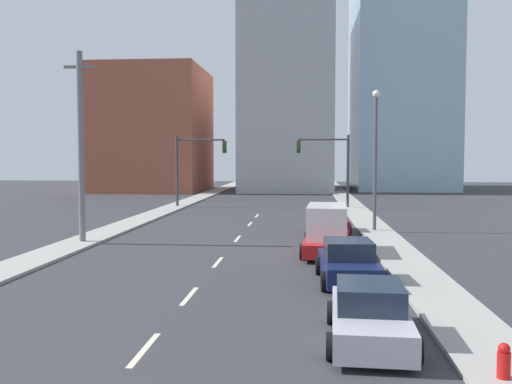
# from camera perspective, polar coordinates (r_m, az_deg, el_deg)

# --- Properties ---
(sidewalk_left) EXTENTS (2.07, 97.87, 0.13)m
(sidewalk_left) POSITION_cam_1_polar(r_m,az_deg,el_deg) (55.66, -7.09, -1.07)
(sidewalk_left) COLOR #9E9B93
(sidewalk_left) RESTS_ON ground
(sidewalk_right) EXTENTS (2.07, 97.87, 0.13)m
(sidewalk_right) POSITION_cam_1_polar(r_m,az_deg,el_deg) (54.58, 9.43, -1.18)
(sidewalk_right) COLOR #9E9B93
(sidewalk_right) RESTS_ON ground
(lane_stripe_at_7m) EXTENTS (0.16, 2.40, 0.01)m
(lane_stripe_at_7m) POSITION_cam_1_polar(r_m,az_deg,el_deg) (14.01, -11.09, -15.18)
(lane_stripe_at_7m) COLOR beige
(lane_stripe_at_7m) RESTS_ON ground
(lane_stripe_at_13m) EXTENTS (0.16, 2.40, 0.01)m
(lane_stripe_at_13m) POSITION_cam_1_polar(r_m,az_deg,el_deg) (18.79, -6.68, -10.29)
(lane_stripe_at_13m) COLOR beige
(lane_stripe_at_13m) RESTS_ON ground
(lane_stripe_at_19m) EXTENTS (0.16, 2.40, 0.01)m
(lane_stripe_at_19m) POSITION_cam_1_polar(r_m,az_deg,el_deg) (24.51, -3.84, -7.01)
(lane_stripe_at_19m) COLOR beige
(lane_stripe_at_19m) RESTS_ON ground
(lane_stripe_at_26m) EXTENTS (0.16, 2.40, 0.01)m
(lane_stripe_at_26m) POSITION_cam_1_polar(r_m,az_deg,el_deg) (31.38, -1.86, -4.69)
(lane_stripe_at_26m) COLOR beige
(lane_stripe_at_26m) RESTS_ON ground
(lane_stripe_at_33m) EXTENTS (0.16, 2.40, 0.01)m
(lane_stripe_at_33m) POSITION_cam_1_polar(r_m,az_deg,el_deg) (38.25, -0.61, -3.21)
(lane_stripe_at_33m) COLOR beige
(lane_stripe_at_33m) RESTS_ON ground
(lane_stripe_at_38m) EXTENTS (0.16, 2.40, 0.01)m
(lane_stripe_at_38m) POSITION_cam_1_polar(r_m,az_deg,el_deg) (43.57, 0.09, -2.39)
(lane_stripe_at_38m) COLOR beige
(lane_stripe_at_38m) RESTS_ON ground
(building_brick_left) EXTENTS (14.00, 16.00, 16.16)m
(building_brick_left) POSITION_cam_1_polar(r_m,az_deg,el_deg) (77.96, -10.35, 6.10)
(building_brick_left) COLOR #9E513D
(building_brick_left) RESTS_ON ground
(building_office_center) EXTENTS (12.00, 20.00, 26.15)m
(building_office_center) POSITION_cam_1_polar(r_m,az_deg,el_deg) (79.62, 3.19, 9.70)
(building_office_center) COLOR #A8A8AD
(building_office_center) RESTS_ON ground
(building_glass_right) EXTENTS (13.00, 20.00, 32.81)m
(building_glass_right) POSITION_cam_1_polar(r_m,az_deg,el_deg) (84.99, 14.16, 11.47)
(building_glass_right) COLOR #99B7CC
(building_glass_right) RESTS_ON ground
(traffic_signal_left) EXTENTS (4.58, 0.35, 6.41)m
(traffic_signal_left) POSITION_cam_1_polar(r_m,az_deg,el_deg) (51.13, -6.51, 3.14)
(traffic_signal_left) COLOR #38383D
(traffic_signal_left) RESTS_ON ground
(traffic_signal_right) EXTENTS (4.58, 0.35, 6.41)m
(traffic_signal_right) POSITION_cam_1_polar(r_m,az_deg,el_deg) (50.16, 7.73, 3.12)
(traffic_signal_right) COLOR #38383D
(traffic_signal_right) RESTS_ON ground
(utility_pole_left_mid) EXTENTS (1.60, 0.32, 9.87)m
(utility_pole_left_mid) POSITION_cam_1_polar(r_m,az_deg,el_deg) (30.69, -17.11, 4.44)
(utility_pole_left_mid) COLOR slate
(utility_pole_left_mid) RESTS_ON ground
(street_lamp) EXTENTS (0.44, 0.44, 8.43)m
(street_lamp) POSITION_cam_1_polar(r_m,az_deg,el_deg) (34.63, 11.86, 4.10)
(street_lamp) COLOR #4C4C51
(street_lamp) RESTS_ON ground
(fire_hydrant) EXTENTS (0.26, 0.26, 0.84)m
(fire_hydrant) POSITION_cam_1_polar(r_m,az_deg,el_deg) (12.67, 23.53, -15.49)
(fire_hydrant) COLOR red
(fire_hydrant) RESTS_ON ground
(sedan_silver) EXTENTS (2.21, 4.56, 1.44)m
(sedan_silver) POSITION_cam_1_polar(r_m,az_deg,el_deg) (14.38, 11.29, -11.97)
(sedan_silver) COLOR #B2B2BC
(sedan_silver) RESTS_ON ground
(sedan_navy) EXTENTS (2.29, 4.54, 1.53)m
(sedan_navy) POSITION_cam_1_polar(r_m,az_deg,el_deg) (20.71, 9.21, -7.04)
(sedan_navy) COLOR #141E47
(sedan_navy) RESTS_ON ground
(box_truck_red) EXTENTS (2.52, 6.20, 2.27)m
(box_truck_red) POSITION_cam_1_polar(r_m,az_deg,el_deg) (26.65, 7.11, -3.86)
(box_truck_red) COLOR red
(box_truck_red) RESTS_ON ground
(sedan_maroon) EXTENTS (2.35, 4.52, 1.47)m
(sedan_maroon) POSITION_cam_1_polar(r_m,az_deg,el_deg) (34.28, 7.39, -2.90)
(sedan_maroon) COLOR maroon
(sedan_maroon) RESTS_ON ground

